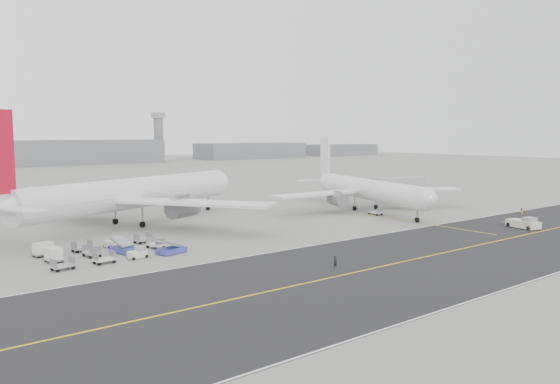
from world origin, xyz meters
TOP-DOWN VIEW (x-y plane):
  - ground at (0.00, 0.00)m, footprint 700.00×700.00m
  - taxiway at (5.02, -17.98)m, footprint 220.00×59.00m
  - horizon_buildings at (30.00, 260.00)m, footprint 520.00×28.00m
  - control_tower at (100.00, 265.00)m, footprint 7.00×7.00m
  - airliner_a at (-16.25, 33.61)m, footprint 58.06×56.88m
  - airliner_b at (35.25, 20.81)m, footprint 46.49×47.50m
  - pushback_tug at (40.18, -14.35)m, footprint 3.91×7.80m
  - jet_bridge at (52.87, 25.74)m, footprint 17.46×5.17m
  - gse_cluster at (-28.97, 11.11)m, footprint 25.54×20.78m
  - stray_dolly at (30.94, 13.96)m, footprint 1.78×2.88m
  - ground_crew_a at (-8.47, -14.82)m, footprint 0.60×0.40m
  - ground_crew_b at (54.03, -6.34)m, footprint 1.04×0.88m

SIDE VIEW (x-z plane):
  - ground at x=0.00m, z-range 0.00..0.00m
  - horizon_buildings at x=30.00m, z-range -14.00..14.00m
  - gse_cluster at x=-28.97m, z-range -1.05..1.05m
  - stray_dolly at x=30.94m, z-range -0.88..0.88m
  - taxiway at x=5.02m, z-range -0.01..0.03m
  - ground_crew_a at x=-8.47m, z-range 0.00..1.65m
  - pushback_tug at x=40.18m, z-range -0.20..2.00m
  - ground_crew_b at x=54.03m, z-range 0.00..1.90m
  - jet_bridge at x=52.87m, z-range 1.29..7.80m
  - airliner_b at x=35.25m, z-range -3.55..13.24m
  - airliner_a at x=-16.25m, z-range -4.47..16.60m
  - control_tower at x=100.00m, z-range 0.63..31.88m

